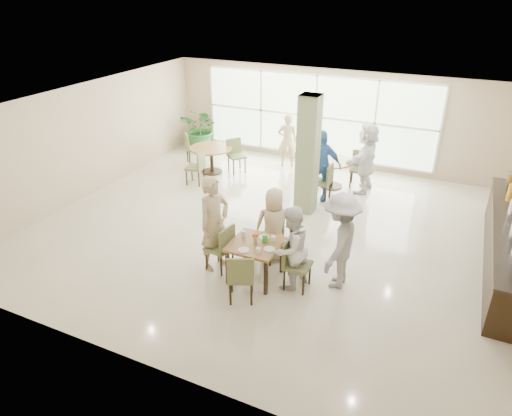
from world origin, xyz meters
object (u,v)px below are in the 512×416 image
at_px(teen_left, 214,223).
at_px(adult_b, 366,158).
at_px(round_table_right, 332,167).
at_px(adult_standing, 287,140).
at_px(teen_far, 274,225).
at_px(adult_a, 320,165).
at_px(buffet_counter, 508,242).
at_px(teen_standing, 340,241).
at_px(main_table, 255,248).
at_px(teen_right, 291,248).
at_px(potted_plant, 201,129).
at_px(round_table_left, 211,153).

relative_size(teen_left, adult_b, 1.02).
bearing_deg(teen_left, round_table_right, 8.10).
distance_m(round_table_right, adult_standing, 1.90).
distance_m(teen_far, adult_standing, 5.13).
bearing_deg(adult_a, adult_b, 37.31).
distance_m(buffet_counter, teen_left, 5.59).
distance_m(teen_standing, adult_standing, 5.99).
relative_size(main_table, teen_left, 0.48).
height_order(round_table_right, teen_left, teen_left).
xyz_separation_m(teen_far, teen_right, (0.62, -0.71, 0.03)).
xyz_separation_m(main_table, round_table_right, (0.07, 4.71, -0.08)).
height_order(teen_far, adult_b, adult_b).
bearing_deg(teen_standing, potted_plant, -129.99).
distance_m(round_table_right, teen_far, 3.95).
bearing_deg(adult_standing, teen_left, 75.62).
xyz_separation_m(round_table_left, teen_far, (3.41, -3.48, 0.16)).
distance_m(teen_right, adult_standing, 6.01).
height_order(potted_plant, adult_a, adult_a).
relative_size(teen_left, teen_standing, 1.03).
relative_size(round_table_left, potted_plant, 0.85).
xyz_separation_m(main_table, adult_a, (-0.02, 3.83, 0.25)).
distance_m(main_table, round_table_left, 5.42).
distance_m(teen_standing, adult_a, 3.67).
height_order(potted_plant, teen_left, teen_left).
bearing_deg(round_table_left, teen_right, -46.15).
height_order(main_table, adult_standing, adult_standing).
bearing_deg(teen_standing, teen_left, -78.48).
xyz_separation_m(round_table_left, teen_standing, (4.79, -3.79, 0.31)).
height_order(adult_a, adult_standing, adult_a).
height_order(potted_plant, teen_standing, teen_standing).
distance_m(main_table, teen_standing, 1.52).
bearing_deg(round_table_right, adult_b, 5.64).
distance_m(main_table, potted_plant, 7.39).
bearing_deg(adult_standing, main_table, 84.04).
height_order(buffet_counter, adult_b, buffet_counter).
bearing_deg(main_table, adult_a, 90.25).
bearing_deg(teen_standing, adult_standing, -148.40).
height_order(round_table_left, potted_plant, potted_plant).
distance_m(adult_a, adult_standing, 2.39).
distance_m(potted_plant, teen_far, 6.84).
relative_size(potted_plant, teen_left, 0.76).
bearing_deg(main_table, teen_far, 86.74).
xyz_separation_m(round_table_right, teen_right, (0.59, -4.66, 0.22)).
bearing_deg(teen_right, round_table_right, -152.41).
distance_m(round_table_right, teen_right, 4.70).
bearing_deg(teen_right, main_table, -64.99).
height_order(teen_left, adult_a, teen_left).
distance_m(teen_right, teen_standing, 0.87).
bearing_deg(potted_plant, round_table_right, -12.88).
distance_m(round_table_right, buffet_counter, 4.75).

